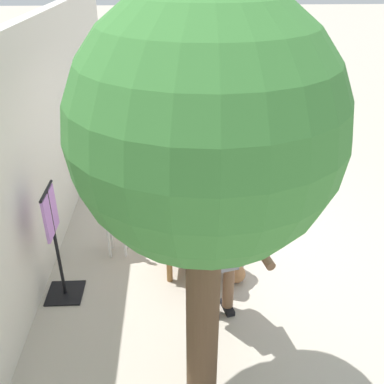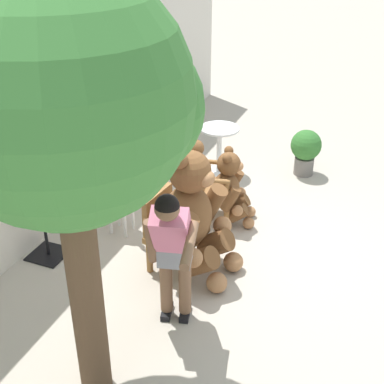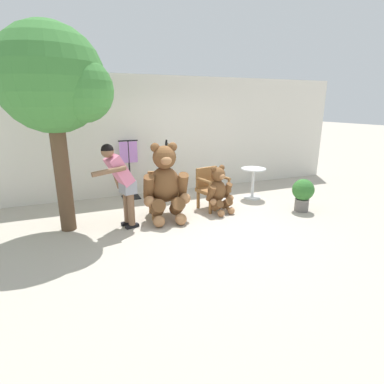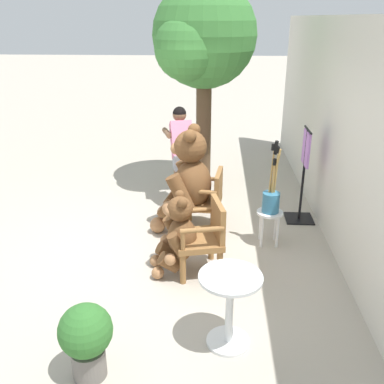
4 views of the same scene
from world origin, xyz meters
The scene contains 13 objects.
ground_plane centered at (0.00, 0.00, 0.00)m, with size 60.00×60.00×0.00m, color #B2A899.
back_wall centered at (0.00, 2.40, 1.40)m, with size 10.00×0.16×2.80m, color silver.
wooden_chair_left centered at (-0.54, 0.69, 0.46)m, with size 0.61×0.58×0.86m.
wooden_chair_right centered at (0.53, 0.69, 0.46)m, with size 0.66×0.63×0.86m.
teddy_bear_large centered at (-0.55, 0.43, 0.72)m, with size 0.89×0.87×1.47m.
teddy_bear_small centered at (0.55, 0.40, 0.47)m, with size 0.60×0.61×0.97m.
person_visitor centered at (-1.39, 0.29, 0.91)m, with size 0.76×0.61×1.52m.
white_stool centered at (-0.16, 1.53, 0.36)m, with size 0.34×0.34×0.46m.
brush_bucket centered at (-0.16, 1.53, 0.67)m, with size 0.22×0.22×0.94m.
round_side_table centered at (1.74, 0.97, 0.45)m, with size 0.56×0.56×0.72m.
patio_tree centered at (-2.24, 0.55, 2.45)m, with size 1.75×1.66×3.34m.
potted_plant centered at (2.19, -0.19, 0.40)m, with size 0.44×0.44×0.68m.
clothing_display_stand centered at (-0.92, 2.06, 0.72)m, with size 0.44×0.40×1.36m.
Camera 2 is at (-4.89, -1.33, 3.59)m, focal length 50.00 mm.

